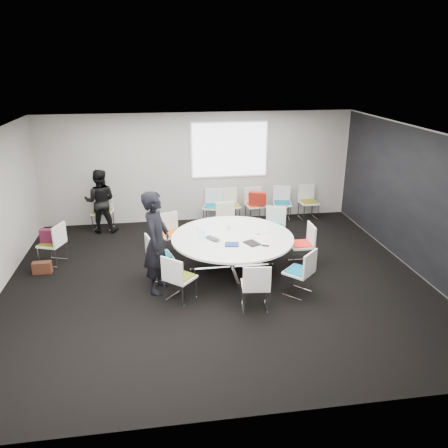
{
  "coord_description": "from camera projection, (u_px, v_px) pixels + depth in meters",
  "views": [
    {
      "loc": [
        -0.97,
        -7.48,
        4.01
      ],
      "look_at": [
        0.2,
        0.4,
        1.0
      ],
      "focal_mm": 35.0,
      "sensor_mm": 36.0,
      "label": 1
    }
  ],
  "objects": [
    {
      "name": "room_shell",
      "position": [
        222.0,
        212.0,
        7.99
      ],
      "size": [
        8.08,
        7.08,
        2.88
      ],
      "color": "black",
      "rests_on": "ground"
    },
    {
      "name": "conference_table",
      "position": [
        232.0,
        244.0,
        8.69
      ],
      "size": [
        2.42,
        2.42,
        0.73
      ],
      "color": "silver",
      "rests_on": "ground"
    },
    {
      "name": "projection_screen",
      "position": [
        230.0,
        150.0,
        11.13
      ],
      "size": [
        1.9,
        0.03,
        1.35
      ],
      "primitive_type": "cube",
      "color": "white",
      "rests_on": "room_shell"
    },
    {
      "name": "chair_ring_a",
      "position": [
        301.0,
        252.0,
        9.02
      ],
      "size": [
        0.45,
        0.46,
        0.88
      ],
      "rotation": [
        0.0,
        0.0,
        1.57
      ],
      "color": "silver",
      "rests_on": "ground"
    },
    {
      "name": "chair_ring_b",
      "position": [
        273.0,
        234.0,
        9.96
      ],
      "size": [
        0.62,
        0.61,
        0.88
      ],
      "rotation": [
        0.0,
        0.0,
        2.64
      ],
      "color": "silver",
      "rests_on": "ground"
    },
    {
      "name": "chair_ring_c",
      "position": [
        227.0,
        229.0,
        10.25
      ],
      "size": [
        0.52,
        0.51,
        0.88
      ],
      "rotation": [
        0.0,
        0.0,
        3.28
      ],
      "color": "silver",
      "rests_on": "ground"
    },
    {
      "name": "chair_ring_d",
      "position": [
        172.0,
        241.0,
        9.57
      ],
      "size": [
        0.59,
        0.58,
        0.88
      ],
      "rotation": [
        0.0,
        0.0,
        3.49
      ],
      "color": "silver",
      "rests_on": "ground"
    },
    {
      "name": "chair_ring_e",
      "position": [
        160.0,
        264.0,
        8.49
      ],
      "size": [
        0.56,
        0.57,
        0.88
      ],
      "rotation": [
        0.0,
        0.0,
        4.99
      ],
      "color": "silver",
      "rests_on": "ground"
    },
    {
      "name": "chair_ring_f",
      "position": [
        180.0,
        286.0,
        7.66
      ],
      "size": [
        0.64,
        0.64,
        0.88
      ],
      "rotation": [
        0.0,
        0.0,
        5.56
      ],
      "color": "silver",
      "rests_on": "ground"
    },
    {
      "name": "chair_ring_g",
      "position": [
        255.0,
        294.0,
        7.41
      ],
      "size": [
        0.51,
        0.5,
        0.88
      ],
      "rotation": [
        0.0,
        0.0,
        6.17
      ],
      "color": "silver",
      "rests_on": "ground"
    },
    {
      "name": "chair_ring_h",
      "position": [
        299.0,
        280.0,
        7.88
      ],
      "size": [
        0.64,
        0.64,
        0.88
      ],
      "rotation": [
        0.0,
        0.0,
        7.05
      ],
      "color": "silver",
      "rests_on": "ground"
    },
    {
      "name": "chair_back_a",
      "position": [
        213.0,
        213.0,
        11.34
      ],
      "size": [
        0.57,
        0.57,
        0.88
      ],
      "rotation": [
        0.0,
        0.0,
        2.84
      ],
      "color": "silver",
      "rests_on": "ground"
    },
    {
      "name": "chair_back_b",
      "position": [
        230.0,
        212.0,
        11.41
      ],
      "size": [
        0.5,
        0.49,
        0.88
      ],
      "rotation": [
        0.0,
        0.0,
        3.23
      ],
      "color": "silver",
      "rests_on": "ground"
    },
    {
      "name": "chair_back_c",
      "position": [
        255.0,
        211.0,
        11.46
      ],
      "size": [
        0.51,
        0.5,
        0.88
      ],
      "rotation": [
        0.0,
        0.0,
        3.27
      ],
      "color": "silver",
      "rests_on": "ground"
    },
    {
      "name": "chair_back_d",
      "position": [
        282.0,
        210.0,
        11.59
      ],
      "size": [
        0.53,
        0.52,
        0.88
      ],
      "rotation": [
        0.0,
        0.0,
        2.98
      ],
      "color": "silver",
      "rests_on": "ground"
    },
    {
      "name": "chair_back_e",
      "position": [
        308.0,
        208.0,
        11.69
      ],
      "size": [
        0.49,
        0.48,
        0.88
      ],
      "rotation": [
        0.0,
        0.0,
        3.21
      ],
      "color": "silver",
      "rests_on": "ground"
    },
    {
      "name": "chair_spare_left",
      "position": [
        53.0,
        251.0,
        9.07
      ],
      "size": [
        0.58,
        0.59,
        0.88
      ],
      "rotation": [
        0.0,
        0.0,
        1.21
      ],
      "color": "silver",
      "rests_on": "ground"
    },
    {
      "name": "chair_person_back",
      "position": [
        103.0,
        219.0,
        10.94
      ],
      "size": [
        0.55,
        0.54,
        0.88
      ],
      "rotation": [
        0.0,
        0.0,
        2.9
      ],
      "color": "silver",
      "rests_on": "ground"
    },
    {
      "name": "person_main",
      "position": [
        157.0,
        242.0,
        7.78
      ],
      "size": [
        0.62,
        0.79,
        1.9
      ],
      "primitive_type": "imported",
      "rotation": [
        0.0,
        0.0,
        1.3
      ],
      "color": "black",
      "rests_on": "ground"
    },
    {
      "name": "person_back",
      "position": [
        100.0,
        201.0,
        10.6
      ],
      "size": [
        0.8,
        0.64,
        1.57
      ],
      "primitive_type": "imported",
      "rotation": [
        0.0,
        0.0,
        3.08
      ],
      "color": "black",
      "rests_on": "ground"
    },
    {
      "name": "laptop",
      "position": [
        214.0,
        238.0,
        8.51
      ],
      "size": [
        0.36,
        0.39,
        0.03
      ],
      "primitive_type": "imported",
      "rotation": [
        0.0,
        0.0,
        2.16
      ],
      "color": "#333338",
      "rests_on": "conference_table"
    },
    {
      "name": "laptop_lid",
      "position": [
        201.0,
        233.0,
        8.47
      ],
      "size": [
        0.16,
        0.27,
        0.22
      ],
      "primitive_type": "cube",
      "rotation": [
        0.0,
        0.0,
        2.08
      ],
      "color": "silver",
      "rests_on": "conference_table"
    },
    {
      "name": "notebook_black",
      "position": [
        252.0,
        243.0,
        8.29
      ],
      "size": [
        0.33,
        0.36,
        0.02
      ],
      "primitive_type": "cube",
      "rotation": [
        0.0,
        0.0,
        0.44
      ],
      "color": "black",
      "rests_on": "conference_table"
    },
    {
      "name": "tablet_folio",
      "position": [
        232.0,
        244.0,
        8.22
      ],
      "size": [
        0.29,
        0.25,
        0.03
      ],
      "primitive_type": "cube",
      "rotation": [
        0.0,
        0.0,
        -0.19
      ],
      "color": "navy",
      "rests_on": "conference_table"
    },
    {
      "name": "papers_right",
      "position": [
        260.0,
        232.0,
        8.85
      ],
      "size": [
        0.37,
        0.34,
        0.0
      ],
      "primitive_type": "cube",
      "rotation": [
        0.0,
        0.0,
        0.59
      ],
      "color": "white",
      "rests_on": "conference_table"
    },
    {
      "name": "papers_front",
      "position": [
        263.0,
        236.0,
        8.63
      ],
      "size": [
        0.36,
        0.31,
        0.0
      ],
      "primitive_type": "cube",
      "rotation": [
        0.0,
        0.0,
        -0.4
      ],
      "color": "white",
      "rests_on": "conference_table"
    },
    {
      "name": "cup",
      "position": [
        229.0,
        227.0,
        8.98
      ],
      "size": [
        0.08,
        0.08,
        0.09
      ],
      "primitive_type": "cylinder",
      "color": "white",
      "rests_on": "conference_table"
    },
    {
      "name": "phone",
      "position": [
        265.0,
        246.0,
        8.19
      ],
      "size": [
        0.16,
        0.12,
        0.01
      ],
      "primitive_type": "cube",
      "rotation": [
        0.0,
        0.0,
        -0.42
      ],
      "color": "black",
      "rests_on": "conference_table"
    },
    {
      "name": "maroon_bag",
      "position": [
        50.0,
        236.0,
        8.95
      ],
      "size": [
        0.42,
        0.22,
        0.28
      ],
      "primitive_type": "cube",
      "rotation": [
        0.0,
        0.0,
        -0.21
      ],
      "color": "#571730",
      "rests_on": "chair_spare_left"
    },
    {
      "name": "brown_bag",
      "position": [
        42.0,
        268.0,
        8.71
      ],
      "size": [
        0.36,
        0.17,
        0.24
      ],
      "primitive_type": "cube",
      "rotation": [
        0.0,
        0.0,
        0.02
      ],
      "color": "#482317",
      "rests_on": "ground"
    },
    {
      "name": "red_jacket",
      "position": [
        257.0,
        198.0,
        11.1
      ],
      "size": [
        0.47,
        0.31,
        0.36
      ],
      "primitive_type": "cube",
      "rotation": [
        0.17,
        0.0,
        -0.37
      ],
      "color": "#A41F14",
      "rests_on": "chair_back_c"
    }
  ]
}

